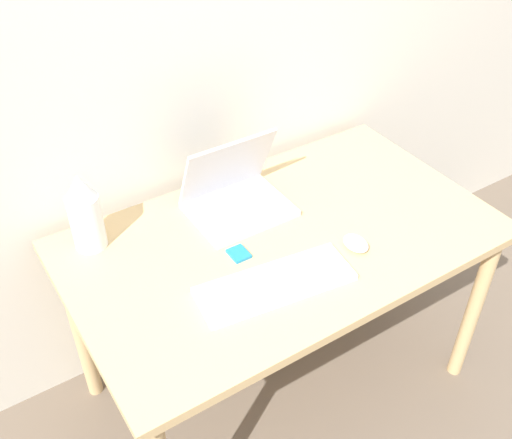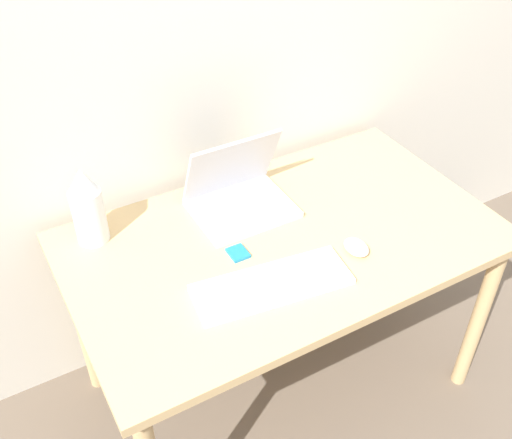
# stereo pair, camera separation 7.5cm
# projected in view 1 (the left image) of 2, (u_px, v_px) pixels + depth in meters

# --- Properties ---
(wall_back) EXTENTS (6.00, 0.05, 2.50)m
(wall_back) POSITION_uv_depth(u_px,v_px,m) (201.00, 8.00, 1.73)
(wall_back) COLOR silver
(wall_back) RESTS_ON ground_plane
(desk) EXTENTS (1.28, 0.75, 0.70)m
(desk) POSITION_uv_depth(u_px,v_px,m) (282.00, 256.00, 1.83)
(desk) COLOR tan
(desk) RESTS_ON ground_plane
(laptop) EXTENTS (0.30, 0.24, 0.24)m
(laptop) POSITION_uv_depth(u_px,v_px,m) (235.00, 194.00, 1.86)
(laptop) COLOR silver
(laptop) RESTS_ON desk
(keyboard) EXTENTS (0.45, 0.20, 0.02)m
(keyboard) POSITION_uv_depth(u_px,v_px,m) (275.00, 284.00, 1.61)
(keyboard) COLOR white
(keyboard) RESTS_ON desk
(mouse) EXTENTS (0.06, 0.09, 0.03)m
(mouse) POSITION_uv_depth(u_px,v_px,m) (356.00, 243.00, 1.73)
(mouse) COLOR white
(mouse) RESTS_ON desk
(vase) EXTENTS (0.09, 0.09, 0.25)m
(vase) POSITION_uv_depth(u_px,v_px,m) (85.00, 212.00, 1.68)
(vase) COLOR white
(vase) RESTS_ON desk
(mp3_player) EXTENTS (0.05, 0.06, 0.01)m
(mp3_player) POSITION_uv_depth(u_px,v_px,m) (239.00, 254.00, 1.71)
(mp3_player) COLOR #1E7FB7
(mp3_player) RESTS_ON desk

